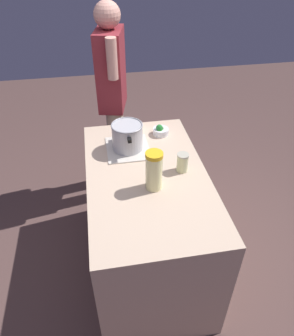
{
  "coord_description": "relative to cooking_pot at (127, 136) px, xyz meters",
  "views": [
    {
      "loc": [
        -1.55,
        0.27,
        2.17
      ],
      "look_at": [
        0.0,
        0.0,
        0.94
      ],
      "focal_mm": 34.12,
      "sensor_mm": 36.0,
      "label": 1
    }
  ],
  "objects": [
    {
      "name": "broccoli_bowl_front",
      "position": [
        0.15,
        -0.27,
        -0.07
      ],
      "size": [
        0.12,
        0.12,
        0.09
      ],
      "color": "silver",
      "rests_on": "counter_slab"
    },
    {
      "name": "dish_cloth",
      "position": [
        0.0,
        -0.0,
        -0.1
      ],
      "size": [
        0.33,
        0.3,
        0.01
      ],
      "primitive_type": "cube",
      "color": "beige",
      "rests_on": "counter_slab"
    },
    {
      "name": "broccoli_bowl_center",
      "position": [
        0.25,
        -0.09,
        -0.08
      ],
      "size": [
        0.12,
        0.12,
        0.08
      ],
      "color": "silver",
      "rests_on": "counter_slab"
    },
    {
      "name": "person_cook",
      "position": [
        0.67,
        0.04,
        -0.04
      ],
      "size": [
        0.5,
        0.27,
        1.73
      ],
      "color": "#BDAA8B",
      "rests_on": "ground_plane"
    },
    {
      "name": "counter_slab",
      "position": [
        -0.3,
        -0.08,
        -0.55
      ],
      "size": [
        1.31,
        0.77,
        0.89
      ],
      "primitive_type": "cube",
      "color": "#CDAF94",
      "rests_on": "ground_plane"
    },
    {
      "name": "cooking_pot",
      "position": [
        0.0,
        0.0,
        0.0
      ],
      "size": [
        0.29,
        0.22,
        0.19
      ],
      "color": "#B7B7BC",
      "rests_on": "dish_cloth"
    },
    {
      "name": "mason_jar",
      "position": [
        -0.3,
        -0.31,
        -0.04
      ],
      "size": [
        0.08,
        0.08,
        0.13
      ],
      "color": "beige",
      "rests_on": "counter_slab"
    },
    {
      "name": "lemonade_pitcher",
      "position": [
        -0.43,
        -0.1,
        0.02
      ],
      "size": [
        0.1,
        0.1,
        0.25
      ],
      "color": "#F1ECA1",
      "rests_on": "counter_slab"
    },
    {
      "name": "ground_plane",
      "position": [
        -0.3,
        -0.08,
        -1.0
      ],
      "size": [
        8.0,
        8.0,
        0.0
      ],
      "primitive_type": "plane",
      "color": "brown"
    }
  ]
}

